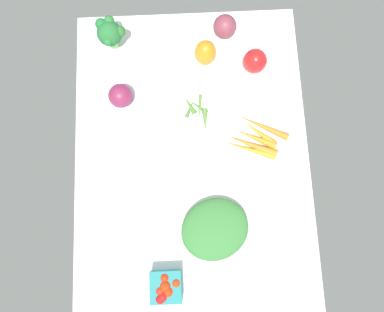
% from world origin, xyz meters
% --- Properties ---
extents(tablecloth, '(1.04, 0.76, 0.02)m').
position_xyz_m(tablecloth, '(0.00, 0.00, 0.01)').
color(tablecloth, white).
rests_on(tablecloth, ground).
extents(carrot_bunch, '(0.17, 0.22, 0.03)m').
position_xyz_m(carrot_bunch, '(-0.05, 0.21, 0.03)').
color(carrot_bunch, orange).
rests_on(carrot_bunch, tablecloth).
extents(red_onion_center, '(0.08, 0.08, 0.08)m').
position_xyz_m(red_onion_center, '(-0.44, 0.13, 0.06)').
color(red_onion_center, brown).
rests_on(red_onion_center, tablecloth).
extents(bell_pepper_red, '(0.11, 0.11, 0.09)m').
position_xyz_m(bell_pepper_red, '(-0.31, 0.22, 0.07)').
color(bell_pepper_red, red).
rests_on(bell_pepper_red, tablecloth).
extents(red_onion_near_basket, '(0.08, 0.08, 0.08)m').
position_xyz_m(red_onion_near_basket, '(-0.21, -0.22, 0.06)').
color(red_onion_near_basket, '#81274B').
rests_on(red_onion_near_basket, tablecloth).
extents(leafy_greens_clump, '(0.25, 0.27, 0.06)m').
position_xyz_m(leafy_greens_clump, '(0.23, 0.06, 0.05)').
color(leafy_greens_clump, '#397B39').
rests_on(leafy_greens_clump, tablecloth).
extents(bell_pepper_orange, '(0.07, 0.07, 0.10)m').
position_xyz_m(bell_pepper_orange, '(-0.34, 0.06, 0.07)').
color(bell_pepper_orange, orange).
rests_on(bell_pepper_orange, tablecloth).
extents(broccoli_head, '(0.10, 0.09, 0.12)m').
position_xyz_m(broccoli_head, '(-0.41, -0.25, 0.10)').
color(broccoli_head, '#95D379').
rests_on(broccoli_head, tablecloth).
extents(okra_pile, '(0.13, 0.09, 0.02)m').
position_xyz_m(okra_pile, '(-0.15, 0.02, 0.03)').
color(okra_pile, '#568B33').
rests_on(okra_pile, tablecloth).
extents(berry_basket, '(0.09, 0.09, 0.07)m').
position_xyz_m(berry_basket, '(0.40, -0.10, 0.06)').
color(berry_basket, teal).
rests_on(berry_basket, tablecloth).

